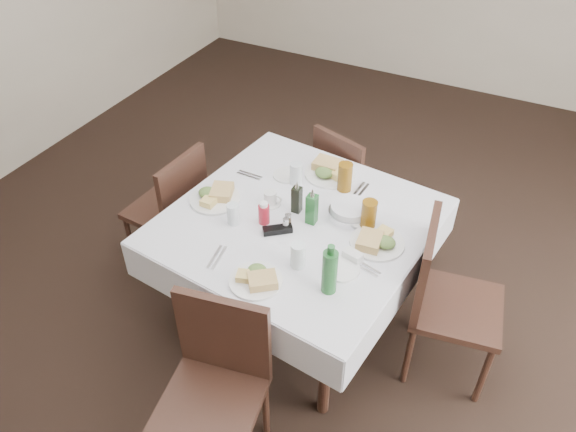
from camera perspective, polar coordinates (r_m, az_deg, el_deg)
The scene contains 33 objects.
ground_plane at distance 3.52m, azimuth 4.01°, elevation -10.54°, with size 7.00×7.00×0.00m, color black.
room_shell at distance 2.47m, azimuth 5.84°, elevation 15.86°, with size 6.04×7.04×2.80m.
dining_table at distance 3.07m, azimuth 0.99°, elevation -1.52°, with size 1.47×1.47×0.76m.
chair_north at distance 3.81m, azimuth 5.89°, elevation 3.89°, with size 0.51×0.51×0.85m.
chair_south at distance 2.65m, azimuth -7.22°, elevation -15.86°, with size 0.51×0.51×0.93m.
chair_east at distance 3.03m, azimuth 15.39°, elevation -7.52°, with size 0.51×0.51×0.95m.
chair_west at distance 3.61m, azimuth -11.53°, elevation 1.17°, with size 0.45×0.45×0.88m.
meal_north at distance 3.34m, azimuth 4.17°, elevation 4.60°, with size 0.30×0.30×0.07m.
meal_south at distance 2.67m, azimuth -3.16°, elevation -6.35°, with size 0.26×0.26×0.06m.
meal_east at distance 2.88m, azimuth 9.02°, elevation -2.54°, with size 0.28×0.28×0.06m.
meal_west at distance 3.16m, azimuth -7.40°, elevation 2.03°, with size 0.28×0.28×0.06m.
side_plate_a at distance 3.33m, azimuth -0.09°, elevation 4.18°, with size 0.17×0.17×0.01m.
side_plate_b at distance 2.74m, azimuth 5.45°, elevation -5.37°, with size 0.18×0.18×0.01m.
water_n at distance 3.24m, azimuth 0.83°, elevation 4.33°, with size 0.07×0.07×0.14m.
water_s at distance 2.71m, azimuth 1.01°, elevation -4.00°, with size 0.07×0.07×0.14m.
water_e at distance 3.00m, azimuth 8.29°, elevation 0.43°, with size 0.07×0.07×0.12m.
water_w at distance 2.97m, azimuth -5.60°, elevation 0.21°, with size 0.07×0.07×0.12m.
iced_tea_a at distance 3.20m, azimuth 5.80°, elevation 3.97°, with size 0.08×0.08×0.17m.
iced_tea_b at distance 2.94m, azimuth 8.20°, elevation 0.12°, with size 0.08×0.08×0.17m.
bread_basket at distance 3.03m, azimuth 6.29°, elevation 0.48°, with size 0.23×0.23×0.08m.
oil_cruet_dark at distance 3.02m, azimuth 0.90°, elevation 1.79°, with size 0.05×0.05×0.20m.
oil_cruet_green at distance 2.94m, azimuth 2.44°, elevation 0.83°, with size 0.05×0.05×0.22m.
ketchup_bottle at distance 2.96m, azimuth -2.46°, elevation 0.27°, with size 0.06×0.06×0.13m.
salt_shaker at distance 2.93m, azimuth -0.24°, elevation -0.81°, with size 0.03×0.03×0.07m.
pepper_shaker at distance 2.95m, azimuth -0.00°, elevation -0.43°, with size 0.03×0.03×0.08m.
coffee_mug at distance 3.10m, azimuth -1.78°, elevation 1.76°, with size 0.13×0.11×0.08m.
sunglasses at distance 2.93m, azimuth -1.08°, elevation -1.40°, with size 0.15×0.14×0.03m.
green_bottle at distance 2.56m, azimuth 4.25°, elevation -5.61°, with size 0.07×0.07×0.28m.
sugar_caddy at distance 2.79m, azimuth 6.59°, elevation -4.01°, with size 0.11×0.08×0.05m.
cutlery_n at distance 3.23m, azimuth 7.28°, elevation 2.48°, with size 0.06×0.19×0.01m.
cutlery_s at distance 2.81m, azimuth -7.23°, elevation -4.20°, with size 0.07×0.18×0.01m.
cutlery_e at distance 2.77m, azimuth 7.86°, elevation -5.19°, with size 0.17×0.08×0.01m.
cutlery_w at distance 3.34m, azimuth -3.93°, elevation 4.15°, with size 0.16×0.04×0.01m.
Camera 1 is at (0.80, -2.12, 2.69)m, focal length 35.00 mm.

